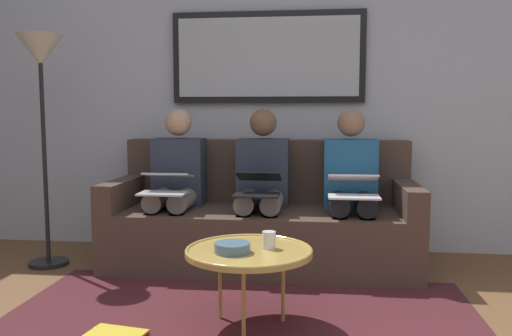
# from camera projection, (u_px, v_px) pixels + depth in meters

# --- Properties ---
(wall_rear) EXTENTS (6.00, 0.12, 2.60)m
(wall_rear) POSITION_uv_depth(u_px,v_px,m) (269.00, 90.00, 4.27)
(wall_rear) COLOR #B7BCC6
(wall_rear) RESTS_ON ground_plane
(area_rug) EXTENTS (2.60, 1.80, 0.01)m
(area_rug) POSITION_uv_depth(u_px,v_px,m) (237.00, 330.00, 2.68)
(area_rug) COLOR #4C1E23
(area_rug) RESTS_ON ground_plane
(couch) EXTENTS (2.20, 0.90, 0.90)m
(couch) POSITION_uv_depth(u_px,v_px,m) (263.00, 221.00, 3.90)
(couch) COLOR #4C382D
(couch) RESTS_ON ground_plane
(framed_mirror) EXTENTS (1.53, 0.05, 0.72)m
(framed_mirror) POSITION_uv_depth(u_px,v_px,m) (268.00, 57.00, 4.15)
(framed_mirror) COLOR black
(coffee_table) EXTENTS (0.66, 0.66, 0.42)m
(coffee_table) POSITION_uv_depth(u_px,v_px,m) (249.00, 252.00, 2.68)
(coffee_table) COLOR tan
(coffee_table) RESTS_ON ground_plane
(cup) EXTENTS (0.07, 0.07, 0.09)m
(cup) POSITION_uv_depth(u_px,v_px,m) (269.00, 240.00, 2.70)
(cup) COLOR silver
(cup) RESTS_ON coffee_table
(bowl) EXTENTS (0.18, 0.18, 0.05)m
(bowl) POSITION_uv_depth(u_px,v_px,m) (232.00, 248.00, 2.62)
(bowl) COLOR slate
(bowl) RESTS_ON coffee_table
(person_left) EXTENTS (0.38, 0.58, 1.14)m
(person_left) POSITION_uv_depth(u_px,v_px,m) (351.00, 184.00, 3.73)
(person_left) COLOR #235B84
(person_left) RESTS_ON couch
(laptop_white) EXTENTS (0.33, 0.34, 0.15)m
(laptop_white) POSITION_uv_depth(u_px,v_px,m) (353.00, 186.00, 3.48)
(laptop_white) COLOR white
(person_middle) EXTENTS (0.38, 0.58, 1.14)m
(person_middle) POSITION_uv_depth(u_px,v_px,m) (262.00, 182.00, 3.80)
(person_middle) COLOR #2D3342
(person_middle) RESTS_ON couch
(laptop_black) EXTENTS (0.30, 0.36, 0.16)m
(laptop_black) POSITION_uv_depth(u_px,v_px,m) (258.00, 184.00, 3.57)
(laptop_black) COLOR black
(person_right) EXTENTS (0.38, 0.58, 1.14)m
(person_right) POSITION_uv_depth(u_px,v_px,m) (176.00, 181.00, 3.88)
(person_right) COLOR #2D3342
(person_right) RESTS_ON couch
(laptop_silver) EXTENTS (0.32, 0.34, 0.14)m
(laptop_silver) POSITION_uv_depth(u_px,v_px,m) (166.00, 183.00, 3.63)
(laptop_silver) COLOR silver
(standing_lamp) EXTENTS (0.32, 0.32, 1.66)m
(standing_lamp) POSITION_uv_depth(u_px,v_px,m) (41.00, 76.00, 3.70)
(standing_lamp) COLOR black
(standing_lamp) RESTS_ON ground_plane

